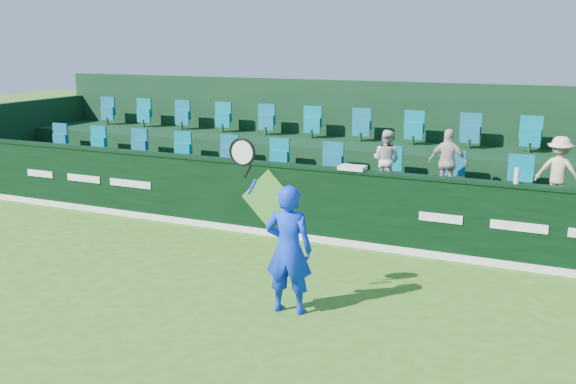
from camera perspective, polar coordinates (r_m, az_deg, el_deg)
The scene contains 13 objects.
ground at distance 8.71m, azimuth -13.22°, elevation -10.73°, with size 60.00×60.00×0.00m, color #356E1A.
sponsor_hoarding at distance 11.73m, azimuth -1.48°, elevation -0.63°, with size 16.00×0.25×1.35m.
stand_tier_front at distance 12.76m, azimuth 0.68°, elevation -0.74°, with size 16.00×2.00×0.80m, color black.
stand_tier_back at distance 14.43m, azimuth 3.72°, elevation 1.90°, with size 16.00×1.80×1.30m, color black.
stand_rear at distance 14.74m, azimuth 4.37°, elevation 4.37°, with size 16.00×4.10×2.60m.
seat_row_front at distance 12.97m, azimuth 1.40°, elevation 2.65°, with size 13.50×0.50×0.60m, color #105F7E.
seat_row_back at distance 14.55m, azimuth 4.20°, elevation 5.78°, with size 13.50×0.50×0.60m, color #105F7E.
tennis_player at distance 8.34m, azimuth 0.00°, elevation -5.01°, with size 1.20×0.50×2.37m.
spectator_left at distance 11.98m, azimuth 8.72°, elevation 2.86°, with size 0.54×0.42×1.11m, color beige.
spectator_middle at distance 11.73m, azimuth 14.04°, elevation 2.57°, with size 0.70×0.29×1.19m, color beige.
spectator_right at distance 11.55m, azimuth 22.93°, elevation 1.70°, with size 0.75×0.43×1.17m, color beige.
towel at distance 11.00m, azimuth 5.75°, elevation 2.16°, with size 0.45×0.29×0.07m, color silver.
drinks_bottle at distance 10.46m, azimuth 19.66°, elevation 1.38°, with size 0.08×0.08×0.25m, color silver.
Camera 1 is at (4.98, -6.23, 3.50)m, focal length 40.00 mm.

